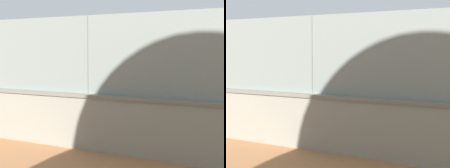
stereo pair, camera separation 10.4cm
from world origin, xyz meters
The scene contains 5 objects.
ground_plane centered at (0.00, 0.00, 0.00)m, with size 260.00×260.00×0.00m, color #A36B42.
player_baseline_waiting centered at (-3.99, 0.22, 1.02)m, with size 1.27×0.76×1.71m.
player_crossing_court centered at (-0.98, -1.34, 0.98)m, with size 0.91×0.74×1.66m.
player_foreground_swinging centered at (-5.04, 7.01, 0.94)m, with size 1.26×0.75×1.60m.
sports_ball centered at (-5.38, 1.20, 1.16)m, with size 0.10×0.10×0.10m, color orange.
Camera 2 is at (-8.54, 16.45, 2.27)m, focal length 54.56 mm.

